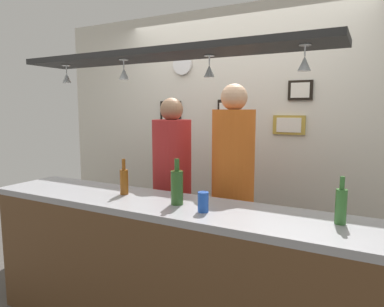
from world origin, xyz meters
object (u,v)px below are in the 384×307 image
bottle_beer_amber_tall (124,181)px  drink_can (203,202)px  bottle_champagne_green (177,186)px  picture_frame_caricature (171,117)px  person_middle_red_shirt (172,174)px  picture_frame_lower_pair (289,125)px  wall_clock (182,64)px  person_right_orange_shirt (233,173)px  picture_frame_upper_small (300,90)px  picture_frame_crest (226,112)px  bottle_beer_green_import (341,205)px

bottle_beer_amber_tall → drink_can: size_ratio=2.13×
bottle_champagne_green → picture_frame_caricature: size_ratio=0.88×
bottle_beer_amber_tall → drink_can: (0.69, -0.12, -0.04)m
person_middle_red_shirt → picture_frame_lower_pair: person_middle_red_shirt is taller
person_middle_red_shirt → wall_clock: size_ratio=7.63×
person_right_orange_shirt → bottle_beer_amber_tall: size_ratio=6.84×
picture_frame_lower_pair → wall_clock: 1.30m
picture_frame_upper_small → person_right_orange_shirt: bearing=-115.7°
picture_frame_upper_small → picture_frame_caricature: 1.42m
bottle_champagne_green → picture_frame_crest: picture_frame_crest is taller
bottle_beer_green_import → picture_frame_caricature: size_ratio=0.76×
drink_can → picture_frame_lower_pair: (0.17, 1.48, 0.40)m
picture_frame_caricature → wall_clock: 0.58m
bottle_beer_amber_tall → drink_can: 0.70m
person_middle_red_shirt → wall_clock: (-0.31, 0.74, 1.04)m
bottle_beer_amber_tall → picture_frame_upper_small: bearing=55.0°
bottle_beer_amber_tall → picture_frame_lower_pair: size_ratio=0.87×
bottle_beer_green_import → picture_frame_caricature: picture_frame_caricature is taller
bottle_beer_green_import → wall_clock: (-1.72, 1.32, 0.98)m
person_right_orange_shirt → picture_frame_upper_small: (0.36, 0.74, 0.68)m
drink_can → picture_frame_caricature: picture_frame_caricature is taller
bottle_champagne_green → bottle_beer_amber_tall: 0.47m
picture_frame_caricature → bottle_champagne_green: bearing=-57.2°
picture_frame_crest → picture_frame_upper_small: picture_frame_upper_small is taller
person_middle_red_shirt → bottle_beer_green_import: bearing=-22.5°
picture_frame_caricature → wall_clock: size_ratio=1.55×
person_right_orange_shirt → bottle_beer_amber_tall: (-0.60, -0.62, -0.01)m
bottle_beer_green_import → picture_frame_lower_pair: 1.49m
person_right_orange_shirt → wall_clock: (-0.88, 0.74, 0.98)m
bottle_beer_green_import → picture_frame_upper_small: bearing=110.1°
person_right_orange_shirt → drink_can: size_ratio=14.58×
person_right_orange_shirt → drink_can: person_right_orange_shirt is taller
drink_can → wall_clock: 2.04m
person_right_orange_shirt → picture_frame_caricature: bearing=144.3°
bottle_champagne_green → wall_clock: 1.87m
picture_frame_crest → wall_clock: bearing=-179.3°
picture_frame_crest → bottle_champagne_green: bearing=-80.1°
picture_frame_upper_small → bottle_beer_amber_tall: bearing=-125.0°
wall_clock → bottle_beer_green_import: bearing=-37.5°
picture_frame_caricature → wall_clock: wall_clock is taller
wall_clock → person_right_orange_shirt: bearing=-40.0°
picture_frame_lower_pair → picture_frame_upper_small: (0.09, 0.00, 0.32)m
bottle_champagne_green → picture_frame_caricature: picture_frame_caricature is taller
wall_clock → picture_frame_upper_small: bearing=0.3°
bottle_beer_green_import → drink_can: 0.76m
drink_can → picture_frame_caricature: (-1.13, 1.48, 0.47)m
bottle_beer_green_import → bottle_champagne_green: size_ratio=0.87×
picture_frame_lower_pair → picture_frame_caricature: size_ratio=0.88×
picture_frame_lower_pair → picture_frame_crest: 0.65m
person_middle_red_shirt → bottle_champagne_green: bearing=-56.5°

